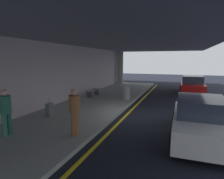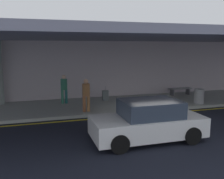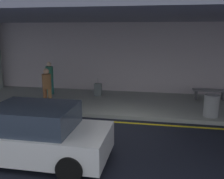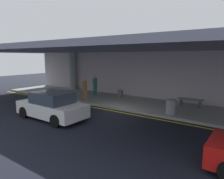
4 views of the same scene
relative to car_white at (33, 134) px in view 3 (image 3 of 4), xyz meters
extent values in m
plane|color=black|center=(1.98, 2.62, -0.71)|extent=(60.00, 60.00, 0.00)
cube|color=#949993|center=(1.98, 5.72, -0.64)|extent=(26.00, 4.20, 0.15)
cube|color=yellow|center=(1.98, 3.28, -0.71)|extent=(26.00, 0.14, 0.01)
cube|color=slate|center=(1.98, 5.22, 3.24)|extent=(28.00, 13.20, 0.30)
cube|color=#BAAEB4|center=(1.98, 7.97, 1.19)|extent=(26.00, 0.30, 3.80)
cube|color=silver|center=(-0.03, 0.00, -0.16)|extent=(4.10, 1.80, 0.70)
cube|color=#2D3847|center=(0.07, 0.00, 0.49)|extent=(2.10, 1.60, 0.60)
cylinder|color=black|center=(1.32, 0.85, -0.39)|extent=(0.64, 0.22, 0.64)
cylinder|color=black|center=(1.32, -0.85, -0.39)|extent=(0.64, 0.22, 0.64)
cylinder|color=black|center=(-1.38, 0.85, -0.39)|extent=(0.64, 0.22, 0.64)
cylinder|color=#316E56|center=(-2.46, 6.45, -0.15)|extent=(0.16, 0.16, 0.82)
cylinder|color=#1F5D59|center=(-2.24, 6.45, -0.15)|extent=(0.16, 0.16, 0.82)
cylinder|color=#286950|center=(-2.35, 6.45, 0.57)|extent=(0.38, 0.38, 0.62)
sphere|color=beige|center=(-2.35, 6.45, 1.00)|extent=(0.24, 0.24, 0.24)
cylinder|color=brown|center=(-1.60, 4.21, -0.15)|extent=(0.16, 0.16, 0.82)
cylinder|color=#9E6C3E|center=(-1.38, 4.21, -0.15)|extent=(0.16, 0.16, 0.82)
cylinder|color=#905C34|center=(-1.49, 4.21, 0.57)|extent=(0.38, 0.38, 0.62)
sphere|color=tan|center=(-1.49, 4.21, 1.00)|extent=(0.24, 0.24, 0.24)
cube|color=#576061|center=(0.16, 6.57, -0.25)|extent=(0.36, 0.22, 0.62)
cylinder|color=slate|center=(0.16, 6.57, 0.20)|extent=(0.02, 0.02, 0.28)
cube|color=slate|center=(5.58, 6.86, -0.11)|extent=(1.60, 0.50, 0.06)
cube|color=#4C4C51|center=(4.96, 6.86, -0.35)|extent=(0.10, 0.40, 0.42)
cube|color=#4C4C51|center=(6.20, 6.86, -0.35)|extent=(0.10, 0.40, 0.42)
cylinder|color=gray|center=(5.20, 4.20, -0.14)|extent=(0.56, 0.56, 0.85)
camera|label=1|loc=(-7.25, 0.73, 2.11)|focal=30.87mm
camera|label=2|loc=(-3.83, -8.16, 2.69)|focal=40.38mm
camera|label=3|loc=(3.27, -5.97, 2.69)|focal=42.06mm
camera|label=4|loc=(9.19, -7.12, 2.69)|focal=33.23mm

